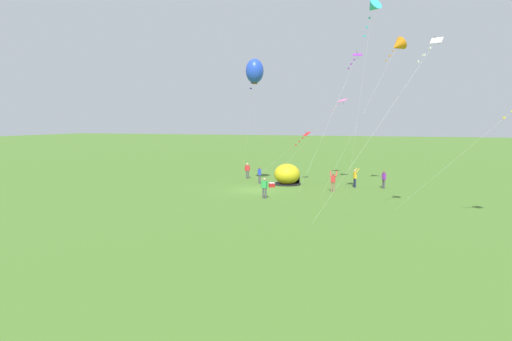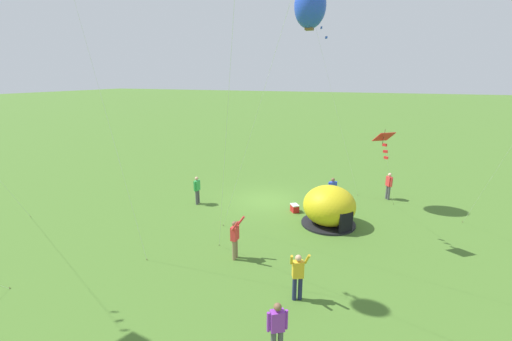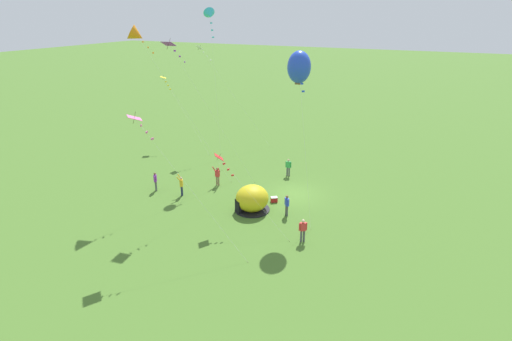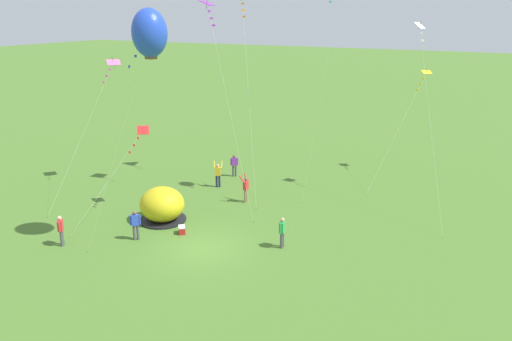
% 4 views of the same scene
% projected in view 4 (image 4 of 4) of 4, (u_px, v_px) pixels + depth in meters
% --- Properties ---
extents(ground_plane, '(300.00, 300.00, 0.00)m').
position_uv_depth(ground_plane, '(203.00, 249.00, 26.58)').
color(ground_plane, '#477028').
extents(popup_tent, '(2.81, 2.81, 2.10)m').
position_uv_depth(popup_tent, '(162.00, 205.00, 29.93)').
color(popup_tent, gold).
rests_on(popup_tent, ground).
extents(cooler_box, '(0.62, 0.64, 0.44)m').
position_uv_depth(cooler_box, '(182.00, 230.00, 28.39)').
color(cooler_box, red).
rests_on(cooler_box, ground).
extents(person_watching_sky, '(0.46, 0.43, 1.72)m').
position_uv_depth(person_watching_sky, '(135.00, 224.00, 27.40)').
color(person_watching_sky, '#4C4C51').
rests_on(person_watching_sky, ground).
extents(person_strolling, '(0.24, 0.59, 1.72)m').
position_uv_depth(person_strolling, '(282.00, 231.00, 26.49)').
color(person_strolling, '#4C4C51').
rests_on(person_strolling, ground).
extents(person_flying_kite, '(0.47, 0.68, 1.89)m').
position_uv_depth(person_flying_kite, '(246.00, 188.00, 32.84)').
color(person_flying_kite, '#8C7251').
rests_on(person_flying_kite, ground).
extents(person_with_toddler, '(0.41, 0.50, 1.72)m').
position_uv_depth(person_with_toddler, '(61.00, 229.00, 26.72)').
color(person_with_toddler, '#4C4C51').
rests_on(person_with_toddler, ground).
extents(person_center_field, '(0.51, 0.41, 1.72)m').
position_uv_depth(person_center_field, '(234.00, 164.00, 37.99)').
color(person_center_field, '#4C4C51').
rests_on(person_center_field, ground).
extents(person_far_back, '(0.72, 0.64, 1.89)m').
position_uv_depth(person_far_back, '(218.00, 174.00, 35.66)').
color(person_far_back, '#1E2347').
rests_on(person_far_back, ground).
extents(kite_yellow, '(2.61, 7.62, 8.03)m').
position_uv_depth(kite_yellow, '(424.00, 78.00, 37.12)').
color(kite_yellow, silver).
rests_on(kite_yellow, ground).
extents(kite_white, '(3.86, 7.32, 11.46)m').
position_uv_depth(kite_white, '(421.00, 35.00, 31.59)').
color(kite_white, silver).
rests_on(kite_white, ground).
extents(kite_blue, '(3.92, 3.32, 12.27)m').
position_uv_depth(kite_blue, '(149.00, 33.00, 23.58)').
color(kite_blue, silver).
rests_on(kite_blue, ground).
extents(kite_pink, '(1.22, 8.14, 9.12)m').
position_uv_depth(kite_pink, '(111.00, 67.00, 34.41)').
color(kite_pink, silver).
rests_on(kite_pink, ground).
extents(kite_purple, '(6.07, 4.87, 13.00)m').
position_uv_depth(kite_purple, '(209.00, 10.00, 32.06)').
color(kite_purple, silver).
rests_on(kite_purple, ground).
extents(kite_red, '(1.31, 6.39, 5.35)m').
position_uv_depth(kite_red, '(140.00, 135.00, 30.84)').
color(kite_red, silver).
rests_on(kite_red, ground).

